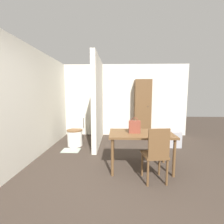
{
  "coord_description": "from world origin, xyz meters",
  "views": [
    {
      "loc": [
        -0.07,
        -1.91,
        1.46
      ],
      "look_at": [
        -0.17,
        1.54,
        1.05
      ],
      "focal_mm": 24.0,
      "sensor_mm": 36.0,
      "label": 1
    }
  ],
  "objects_px": {
    "wooden_chair": "(156,153)",
    "space_heater": "(175,140)",
    "toilet": "(75,134)",
    "handbag": "(135,127)",
    "wooden_cabinet": "(142,109)",
    "dining_table": "(141,137)"
  },
  "relations": [
    {
      "from": "toilet",
      "to": "handbag",
      "type": "distance_m",
      "value": 2.13
    },
    {
      "from": "wooden_cabinet",
      "to": "dining_table",
      "type": "bearing_deg",
      "value": -100.15
    },
    {
      "from": "wooden_chair",
      "to": "wooden_cabinet",
      "type": "bearing_deg",
      "value": 78.76
    },
    {
      "from": "wooden_chair",
      "to": "wooden_cabinet",
      "type": "distance_m",
      "value": 2.77
    },
    {
      "from": "dining_table",
      "to": "handbag",
      "type": "height_order",
      "value": "handbag"
    },
    {
      "from": "wooden_cabinet",
      "to": "space_heater",
      "type": "relative_size",
      "value": 4.49
    },
    {
      "from": "dining_table",
      "to": "handbag",
      "type": "distance_m",
      "value": 0.24
    },
    {
      "from": "wooden_chair",
      "to": "toilet",
      "type": "bearing_deg",
      "value": 128.73
    },
    {
      "from": "toilet",
      "to": "wooden_cabinet",
      "type": "xyz_separation_m",
      "value": [
        2.07,
        0.9,
        0.66
      ]
    },
    {
      "from": "toilet",
      "to": "space_heater",
      "type": "height_order",
      "value": "toilet"
    },
    {
      "from": "dining_table",
      "to": "wooden_chair",
      "type": "relative_size",
      "value": 1.29
    },
    {
      "from": "dining_table",
      "to": "toilet",
      "type": "height_order",
      "value": "toilet"
    },
    {
      "from": "wooden_chair",
      "to": "space_heater",
      "type": "height_order",
      "value": "wooden_chair"
    },
    {
      "from": "handbag",
      "to": "wooden_cabinet",
      "type": "xyz_separation_m",
      "value": [
        0.53,
        2.28,
        0.13
      ]
    },
    {
      "from": "wooden_cabinet",
      "to": "wooden_chair",
      "type": "bearing_deg",
      "value": -94.82
    },
    {
      "from": "toilet",
      "to": "handbag",
      "type": "height_order",
      "value": "handbag"
    },
    {
      "from": "toilet",
      "to": "space_heater",
      "type": "xyz_separation_m",
      "value": [
        2.8,
        -0.12,
        -0.09
      ]
    },
    {
      "from": "wooden_chair",
      "to": "wooden_cabinet",
      "type": "relative_size",
      "value": 0.48
    },
    {
      "from": "dining_table",
      "to": "wooden_cabinet",
      "type": "xyz_separation_m",
      "value": [
        0.4,
        2.26,
        0.33
      ]
    },
    {
      "from": "handbag",
      "to": "dining_table",
      "type": "bearing_deg",
      "value": 9.09
    },
    {
      "from": "wooden_chair",
      "to": "space_heater",
      "type": "bearing_deg",
      "value": 54.09
    },
    {
      "from": "dining_table",
      "to": "wooden_cabinet",
      "type": "bearing_deg",
      "value": 79.85
    }
  ]
}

